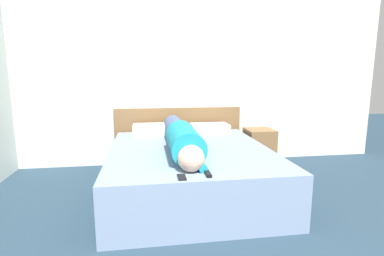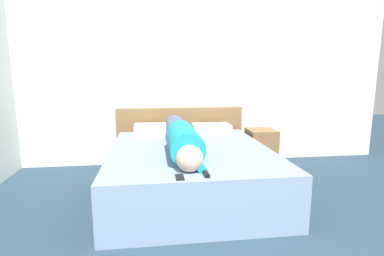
{
  "view_description": "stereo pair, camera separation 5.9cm",
  "coord_description": "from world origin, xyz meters",
  "views": [
    {
      "loc": [
        -0.58,
        -0.7,
        1.29
      ],
      "look_at": [
        -0.13,
        2.25,
        0.75
      ],
      "focal_mm": 28.0,
      "sensor_mm": 36.0,
      "label": 1
    },
    {
      "loc": [
        -0.52,
        -0.71,
        1.29
      ],
      "look_at": [
        -0.13,
        2.25,
        0.75
      ],
      "focal_mm": 28.0,
      "sensor_mm": 36.0,
      "label": 2
    }
  ],
  "objects": [
    {
      "name": "tv_remote",
      "position": [
        -0.11,
        1.53,
        0.51
      ],
      "size": [
        0.04,
        0.15,
        0.02
      ],
      "color": "black",
      "rests_on": "bed"
    },
    {
      "name": "nightstand",
      "position": [
        0.95,
        3.12,
        0.27
      ],
      "size": [
        0.36,
        0.38,
        0.55
      ],
      "color": "brown",
      "rests_on": "ground_plane"
    },
    {
      "name": "person_lying",
      "position": [
        -0.23,
        2.33,
        0.64
      ],
      "size": [
        0.31,
        1.77,
        0.31
      ],
      "color": "#DBB293",
      "rests_on": "bed"
    },
    {
      "name": "headboard",
      "position": [
        -0.13,
        3.53,
        0.41
      ],
      "size": [
        1.81,
        0.04,
        0.81
      ],
      "color": "brown",
      "rests_on": "ground_plane"
    },
    {
      "name": "bed",
      "position": [
        -0.13,
        2.41,
        0.25
      ],
      "size": [
        1.69,
        2.03,
        0.5
      ],
      "color": "#7589A8",
      "rests_on": "ground_plane"
    },
    {
      "name": "wall_back",
      "position": [
        0.0,
        3.6,
        1.3
      ],
      "size": [
        5.89,
        0.06,
        2.6
      ],
      "color": "silver",
      "rests_on": "ground_plane"
    },
    {
      "name": "pillow_second",
      "position": [
        0.26,
        3.21,
        0.56
      ],
      "size": [
        0.5,
        0.32,
        0.12
      ],
      "color": "white",
      "rests_on": "bed"
    },
    {
      "name": "pillow_near_headboard",
      "position": [
        -0.5,
        3.21,
        0.57
      ],
      "size": [
        0.53,
        0.32,
        0.13
      ],
      "color": "white",
      "rests_on": "bed"
    },
    {
      "name": "cell_phone",
      "position": [
        -0.32,
        1.49,
        0.51
      ],
      "size": [
        0.06,
        0.13,
        0.01
      ],
      "color": "black",
      "rests_on": "bed"
    }
  ]
}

